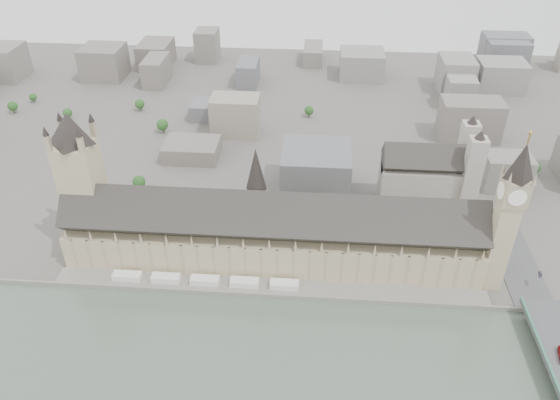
# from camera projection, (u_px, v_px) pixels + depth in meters

# --- Properties ---
(ground) EXTENTS (900.00, 900.00, 0.00)m
(ground) POSITION_uv_depth(u_px,v_px,m) (269.00, 281.00, 347.29)
(ground) COLOR #595651
(ground) RESTS_ON ground
(embankment_wall) EXTENTS (600.00, 1.50, 3.00)m
(embankment_wall) POSITION_uv_depth(u_px,v_px,m) (267.00, 296.00, 334.05)
(embankment_wall) COLOR slate
(embankment_wall) RESTS_ON ground
(river_terrace) EXTENTS (270.00, 15.00, 2.00)m
(river_terrace) POSITION_uv_depth(u_px,v_px,m) (268.00, 288.00, 340.53)
(river_terrace) COLOR slate
(river_terrace) RESTS_ON ground
(terrace_tents) EXTENTS (118.00, 7.00, 4.00)m
(terrace_tents) POSITION_uv_depth(u_px,v_px,m) (205.00, 280.00, 341.85)
(terrace_tents) COLOR white
(terrace_tents) RESTS_ON river_terrace
(palace_of_westminster) EXTENTS (265.00, 40.73, 55.44)m
(palace_of_westminster) POSITION_uv_depth(u_px,v_px,m) (272.00, 234.00, 350.91)
(palace_of_westminster) COLOR tan
(palace_of_westminster) RESTS_ON ground
(elizabeth_tower) EXTENTS (17.00, 17.00, 107.50)m
(elizabeth_tower) POSITION_uv_depth(u_px,v_px,m) (509.00, 208.00, 312.57)
(elizabeth_tower) COLOR tan
(elizabeth_tower) RESTS_ON ground
(victoria_tower) EXTENTS (30.00, 30.00, 100.00)m
(victoria_tower) POSITION_uv_depth(u_px,v_px,m) (81.00, 178.00, 345.85)
(victoria_tower) COLOR tan
(victoria_tower) RESTS_ON ground
(central_tower) EXTENTS (13.00, 13.00, 48.00)m
(central_tower) POSITION_uv_depth(u_px,v_px,m) (256.00, 182.00, 337.10)
(central_tower) COLOR tan
(central_tower) RESTS_ON ground
(westminster_abbey) EXTENTS (68.00, 36.00, 64.00)m
(westminster_abbey) POSITION_uv_depth(u_px,v_px,m) (430.00, 177.00, 404.70)
(westminster_abbey) COLOR #A49E94
(westminster_abbey) RESTS_ON ground
(city_skyline_inland) EXTENTS (720.00, 360.00, 38.00)m
(city_skyline_inland) POSITION_uv_depth(u_px,v_px,m) (292.00, 98.00, 539.32)
(city_skyline_inland) COLOR gray
(city_skyline_inland) RESTS_ON ground
(park_trees) EXTENTS (110.00, 30.00, 15.00)m
(park_trees) POSITION_uv_depth(u_px,v_px,m) (263.00, 216.00, 393.38)
(park_trees) COLOR #254719
(park_trees) RESTS_ON ground
(car_approach) EXTENTS (3.31, 5.57, 1.51)m
(car_approach) POSITION_uv_depth(u_px,v_px,m) (540.00, 274.00, 335.90)
(car_approach) COLOR gray
(car_approach) RESTS_ON westminster_bridge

